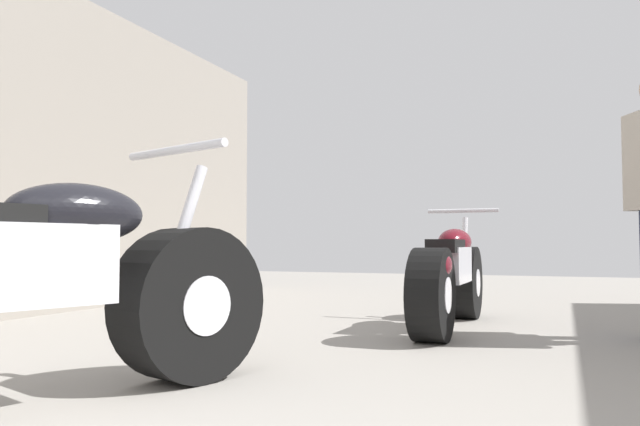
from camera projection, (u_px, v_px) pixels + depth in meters
The scene contains 3 objects.
ground_plane at pixel (440, 351), 3.36m from camera, with size 17.13×17.13×0.00m, color gray.
motorcycle_maroon_cruiser at pixel (0, 296), 2.04m from camera, with size 0.96×2.08×0.99m.
motorcycle_black_naked at pixel (449, 277), 4.22m from camera, with size 0.54×1.82×0.85m.
Camera 1 is at (0.65, 0.17, 0.58)m, focal length 34.86 mm.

